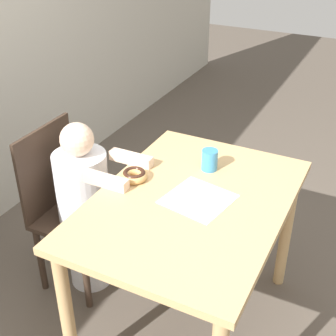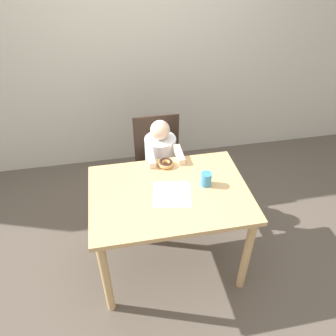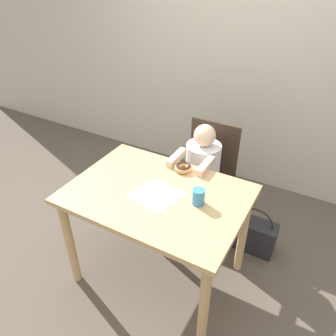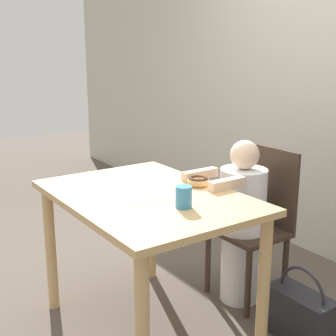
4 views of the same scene
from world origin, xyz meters
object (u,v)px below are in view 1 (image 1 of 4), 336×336
donut (134,175)px  cup (210,160)px  child_figure (85,210)px  handbag (138,215)px  chair (68,206)px

donut → cup: (0.24, -0.28, 0.03)m
donut → child_figure: bearing=87.7°
child_figure → donut: (-0.01, -0.32, 0.31)m
handbag → cup: cup is taller
child_figure → donut: 0.44m
child_figure → cup: size_ratio=9.62×
donut → cup: 0.37m
chair → donut: (-0.01, -0.43, 0.32)m
chair → cup: 0.83m
chair → donut: 0.54m
chair → handbag: chair is taller
handbag → chair: bearing=163.9°
chair → handbag: bearing=-16.1°
child_figure → chair: bearing=90.0°
cup → handbag: bearing=65.8°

